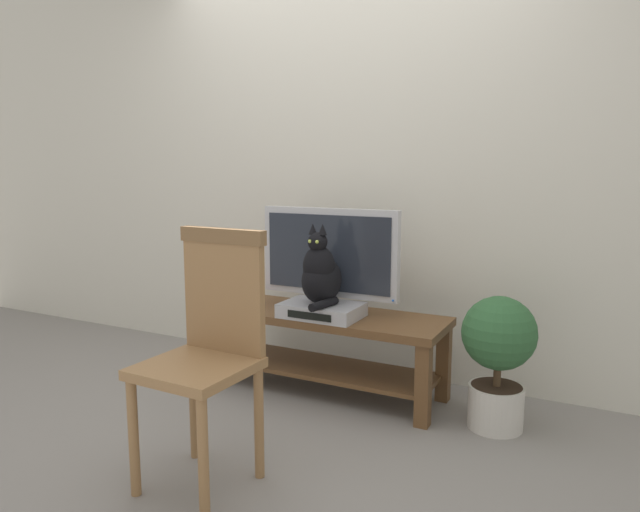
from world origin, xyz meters
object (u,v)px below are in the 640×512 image
Objects in this scene: wooden_chair at (209,339)px; book_stack at (241,297)px; media_box at (322,310)px; potted_plant at (498,353)px; cat at (321,274)px; tv at (329,258)px; tv_stand at (324,336)px.

wooden_chair is 1.15m from book_stack.
potted_plant is (0.93, 0.06, -0.12)m from media_box.
cat is 0.61m from book_stack.
wooden_chair is (0.01, -1.10, -0.18)m from tv.
tv is at bearing 90.44° from wooden_chair.
potted_plant reaches higher than media_box.
tv_stand is at bearing 90.47° from wooden_chair.
wooden_chair is at bearing -133.52° from potted_plant.
tv_stand is 6.13× the size of book_stack.
media_box is at bearing -176.20° from potted_plant.
wooden_chair reaches higher than cat.
tv is 1.25× the size of potted_plant.
wooden_chair is at bearing -89.53° from tv_stand.
potted_plant is (0.96, -0.03, 0.05)m from tv_stand.
cat is 1.95× the size of book_stack.
wooden_chair is 1.56× the size of potted_plant.
tv is 1.04m from potted_plant.
tv_stand is at bearing 178.11° from potted_plant.
tv reaches higher than wooden_chair.
cat is (0.03, -0.11, 0.37)m from tv_stand.
tv is 1.93× the size of media_box.
tv reaches higher than cat.
tv is 1.11m from wooden_chair.
tv_stand is 0.20m from media_box.
wooden_chair is (-0.03, -0.93, -0.11)m from cat.
cat reaches higher than potted_plant.
media_box is at bearing 88.53° from wooden_chair.
media_box is 0.20m from cat.
tv is at bearing 174.30° from potted_plant.
wooden_chair is 4.57× the size of book_stack.
cat is at bearing -72.57° from tv_stand.
tv is at bearing 101.70° from media_box.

